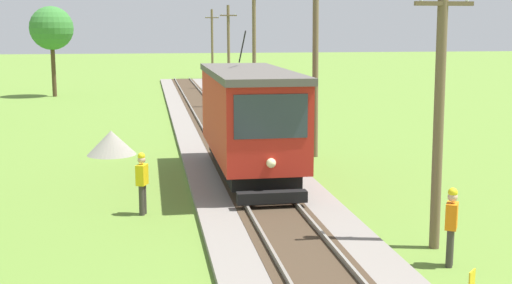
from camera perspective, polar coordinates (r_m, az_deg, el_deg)
red_tram at (r=22.51m, az=-0.57°, el=2.09°), size 2.60×8.54×4.79m
utility_pole_near_tram at (r=16.05m, az=15.43°, el=2.82°), size 1.40×0.39×6.54m
utility_pole_mid at (r=26.96m, az=5.12°, el=7.71°), size 1.40×0.55×8.30m
utility_pole_far at (r=42.12m, az=-0.16°, el=8.49°), size 1.40×0.51×8.28m
utility_pole_distant at (r=55.22m, az=-2.36°, el=8.13°), size 1.40×0.58×7.00m
utility_pole_horizon at (r=68.97m, az=-3.78°, el=8.46°), size 1.40×0.39×7.01m
gravel_pile at (r=28.15m, az=-12.30°, el=-0.05°), size 2.03×2.03×1.01m
track_worker at (r=15.28m, az=16.40°, el=-6.70°), size 0.40×0.45×1.78m
second_worker at (r=18.92m, az=-9.74°, el=-3.27°), size 0.36×0.44×1.78m
tree_left_far at (r=52.77m, az=-17.13°, el=9.28°), size 3.25×3.25×6.77m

